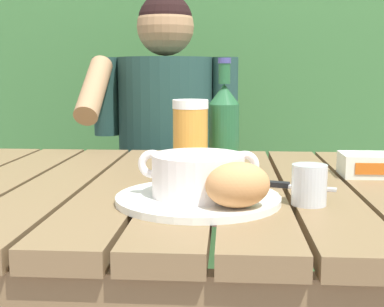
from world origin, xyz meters
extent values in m
cube|color=brown|center=(-0.39, 0.00, 0.71)|extent=(0.12, 0.87, 0.04)
cube|color=brown|center=(-0.26, 0.00, 0.71)|extent=(0.12, 0.87, 0.04)
cube|color=brown|center=(-0.13, 0.00, 0.71)|extent=(0.12, 0.87, 0.04)
cube|color=brown|center=(0.00, 0.00, 0.71)|extent=(0.12, 0.87, 0.04)
cube|color=brown|center=(0.13, 0.00, 0.71)|extent=(0.12, 0.87, 0.04)
cube|color=brown|center=(0.26, 0.00, 0.71)|extent=(0.12, 0.87, 0.04)
cube|color=brown|center=(0.39, 0.00, 0.71)|extent=(0.12, 0.87, 0.04)
cube|color=brown|center=(0.00, -0.41, 0.65)|extent=(1.13, 0.03, 0.08)
cube|color=brown|center=(0.00, 0.41, 0.65)|extent=(1.13, 0.03, 0.08)
cube|color=brown|center=(-0.55, 0.40, 0.34)|extent=(0.06, 0.06, 0.69)
cube|color=#3D733A|center=(0.00, 1.52, 0.83)|extent=(2.81, 0.60, 1.66)
cylinder|color=#4C3823|center=(-0.14, 1.67, 0.84)|extent=(0.10, 0.10, 1.68)
cylinder|color=brown|center=(0.07, 0.63, 0.22)|extent=(0.04, 0.04, 0.45)
cylinder|color=brown|center=(-0.32, 0.63, 0.22)|extent=(0.04, 0.04, 0.45)
cylinder|color=brown|center=(0.07, 1.00, 0.22)|extent=(0.04, 0.04, 0.45)
cylinder|color=brown|center=(-0.32, 1.00, 0.22)|extent=(0.04, 0.04, 0.45)
cube|color=brown|center=(-0.12, 0.82, 0.46)|extent=(0.43, 0.40, 0.02)
cylinder|color=brown|center=(0.07, 1.00, 0.67)|extent=(0.04, 0.04, 0.45)
cylinder|color=brown|center=(-0.32, 1.00, 0.67)|extent=(0.04, 0.04, 0.45)
cube|color=brown|center=(-0.12, 1.00, 0.60)|extent=(0.40, 0.02, 0.04)
cube|color=brown|center=(-0.12, 1.00, 0.72)|extent=(0.40, 0.02, 0.04)
cube|color=brown|center=(-0.12, 1.00, 0.83)|extent=(0.40, 0.02, 0.04)
cylinder|color=#21423B|center=(-0.04, 0.52, 0.23)|extent=(0.11, 0.11, 0.45)
cylinder|color=#21423B|center=(-0.04, 0.62, 0.51)|extent=(0.13, 0.40, 0.13)
cylinder|color=#21423B|center=(-0.21, 0.52, 0.23)|extent=(0.11, 0.11, 0.45)
cylinder|color=#21423B|center=(-0.21, 0.62, 0.51)|extent=(0.13, 0.40, 0.13)
cylinder|color=#21423B|center=(-0.12, 0.72, 0.75)|extent=(0.32, 0.32, 0.49)
sphere|color=#9E7852|center=(-0.12, 0.72, 1.10)|extent=(0.19, 0.19, 0.19)
sphere|color=black|center=(-0.12, 0.72, 1.12)|extent=(0.18, 0.18, 0.18)
cylinder|color=#21423B|center=(0.08, 0.70, 0.87)|extent=(0.08, 0.08, 0.26)
cylinder|color=#21423B|center=(-0.32, 0.70, 0.87)|extent=(0.08, 0.08, 0.26)
cylinder|color=#9E7852|center=(-0.32, 0.54, 0.90)|extent=(0.07, 0.25, 0.21)
cylinder|color=white|center=(0.04, -0.17, 0.73)|extent=(0.29, 0.29, 0.01)
cylinder|color=white|center=(0.04, -0.17, 0.77)|extent=(0.16, 0.16, 0.07)
cylinder|color=#A24723|center=(0.04, -0.17, 0.79)|extent=(0.14, 0.14, 0.01)
torus|color=white|center=(-0.04, -0.17, 0.79)|extent=(0.05, 0.01, 0.05)
torus|color=white|center=(0.12, -0.17, 0.79)|extent=(0.05, 0.01, 0.05)
ellipsoid|color=tan|center=(0.10, -0.25, 0.77)|extent=(0.13, 0.11, 0.07)
cylinder|color=orange|center=(0.01, 0.04, 0.80)|extent=(0.07, 0.07, 0.15)
cylinder|color=white|center=(0.01, 0.04, 0.88)|extent=(0.08, 0.08, 0.02)
cylinder|color=#235A32|center=(0.08, 0.10, 0.80)|extent=(0.07, 0.07, 0.15)
cone|color=#235A32|center=(0.08, 0.10, 0.90)|extent=(0.07, 0.07, 0.04)
cylinder|color=#235A32|center=(0.08, 0.10, 0.95)|extent=(0.03, 0.03, 0.04)
cylinder|color=#414282|center=(0.08, 0.10, 0.97)|extent=(0.03, 0.03, 0.01)
cylinder|color=silver|center=(0.22, -0.17, 0.76)|extent=(0.06, 0.06, 0.07)
cube|color=white|center=(0.40, 0.09, 0.75)|extent=(0.13, 0.10, 0.05)
cube|color=#D66119|center=(0.40, 0.04, 0.75)|extent=(0.09, 0.00, 0.02)
cube|color=silver|center=(0.24, -0.05, 0.73)|extent=(0.12, 0.05, 0.00)
cube|color=black|center=(0.18, -0.03, 0.73)|extent=(0.07, 0.04, 0.01)
camera|label=1|loc=(0.09, -1.07, 0.95)|focal=49.47mm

